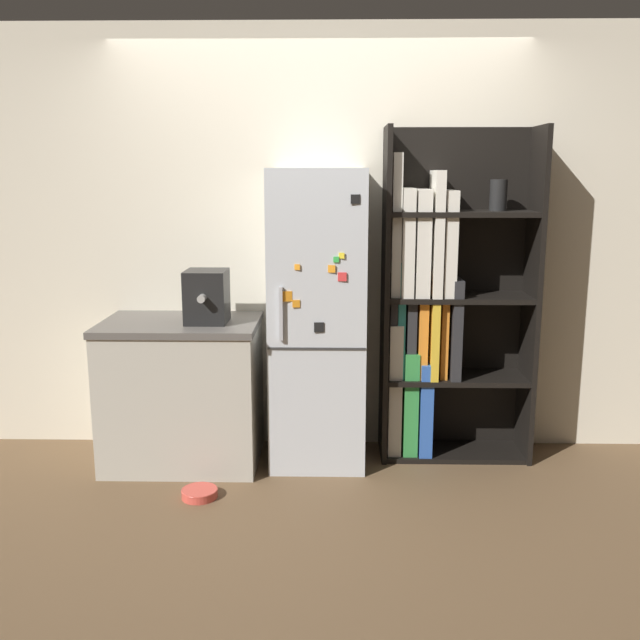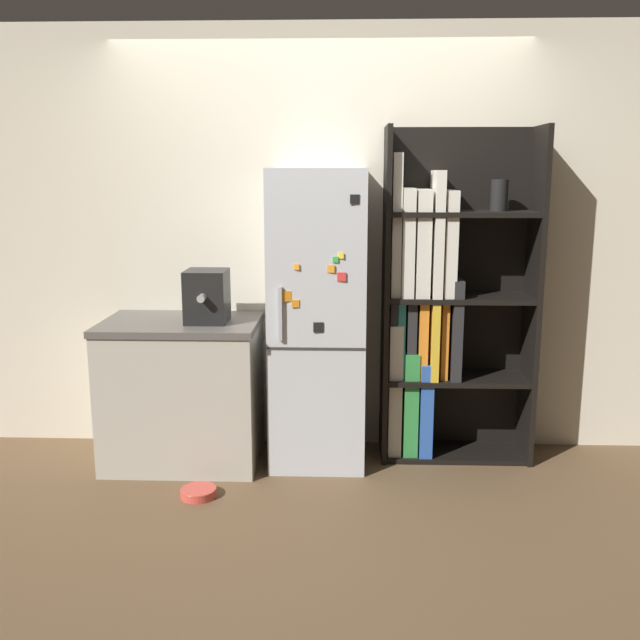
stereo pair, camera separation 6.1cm
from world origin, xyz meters
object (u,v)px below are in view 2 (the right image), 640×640
Objects in this scene: espresso_machine at (207,296)px; refrigerator at (318,319)px; pet_bowl at (198,492)px; bookshelf at (436,308)px.

refrigerator is at bearing 6.91° from espresso_machine.
espresso_machine reaches higher than pet_bowl.
bookshelf reaches higher than refrigerator.
refrigerator is 1.19m from pet_bowl.
espresso_machine is 1.58× the size of pet_bowl.
pet_bowl is (0.01, -0.48, -1.00)m from espresso_machine.
pet_bowl is (-0.63, -0.56, -0.85)m from refrigerator.
espresso_machine is at bearing -173.09° from refrigerator.
bookshelf is at bearing 26.70° from pet_bowl.
pet_bowl is at bearing -153.30° from bookshelf.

